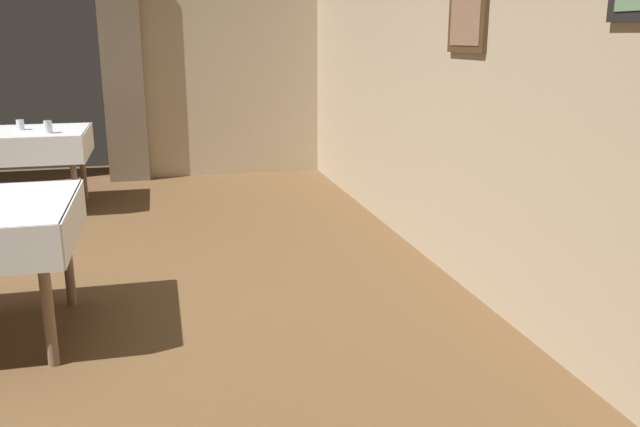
{
  "coord_description": "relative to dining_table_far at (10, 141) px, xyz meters",
  "views": [
    {
      "loc": [
        1.27,
        -3.62,
        1.58
      ],
      "look_at": [
        2.22,
        0.26,
        0.51
      ],
      "focal_mm": 37.01,
      "sensor_mm": 36.0,
      "label": 1
    }
  ],
  "objects": [
    {
      "name": "dining_table_far",
      "position": [
        0.0,
        0.0,
        0.0
      ],
      "size": [
        1.37,
        0.97,
        0.75
      ],
      "color": "#7A604C",
      "rests_on": "ground"
    },
    {
      "name": "glass_far_a",
      "position": [
        0.09,
        0.05,
        0.14
      ],
      "size": [
        0.07,
        0.07,
        0.1
      ],
      "primitive_type": "cylinder",
      "color": "silver",
      "rests_on": "dining_table_far"
    },
    {
      "name": "wall_back",
      "position": [
        0.07,
        1.28,
        0.86
      ],
      "size": [
        6.4,
        0.27,
        3.0
      ],
      "color": "tan",
      "rests_on": "ground"
    },
    {
      "name": "wall_right",
      "position": [
        3.27,
        -2.9,
        0.84
      ],
      "size": [
        0.16,
        8.4,
        3.0
      ],
      "color": "tan",
      "rests_on": "ground"
    },
    {
      "name": "glass_far_b",
      "position": [
        0.38,
        -0.24,
        0.15
      ],
      "size": [
        0.07,
        0.07,
        0.11
      ],
      "primitive_type": "cylinder",
      "color": "silver",
      "rests_on": "dining_table_far"
    }
  ]
}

